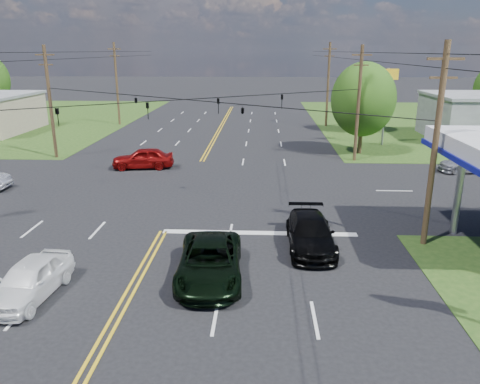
# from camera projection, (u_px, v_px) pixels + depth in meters

# --- Properties ---
(ground) EXTENTS (280.00, 280.00, 0.00)m
(ground) POSITION_uv_depth(u_px,v_px,m) (187.00, 188.00, 32.00)
(ground) COLOR black
(ground) RESTS_ON ground
(stop_bar) EXTENTS (10.00, 0.50, 0.02)m
(stop_bar) POSITION_uv_depth(u_px,v_px,m) (259.00, 233.00, 24.13)
(stop_bar) COLOR silver
(stop_bar) RESTS_ON ground
(pole_se) EXTENTS (1.60, 0.28, 9.50)m
(pole_se) POSITION_uv_depth(u_px,v_px,m) (435.00, 145.00, 21.38)
(pole_se) COLOR #3C2619
(pole_se) RESTS_ON ground
(pole_nw) EXTENTS (1.60, 0.28, 9.50)m
(pole_nw) POSITION_uv_depth(u_px,v_px,m) (50.00, 101.00, 39.76)
(pole_nw) COLOR #3C2619
(pole_nw) RESTS_ON ground
(pole_ne) EXTENTS (1.60, 0.28, 9.50)m
(pole_ne) POSITION_uv_depth(u_px,v_px,m) (358.00, 103.00, 38.58)
(pole_ne) COLOR #3C2619
(pole_ne) RESTS_ON ground
(pole_left_far) EXTENTS (1.60, 0.28, 10.00)m
(pole_left_far) POSITION_uv_depth(u_px,v_px,m) (117.00, 83.00, 57.84)
(pole_left_far) COLOR #3C2619
(pole_left_far) RESTS_ON ground
(pole_right_far) EXTENTS (1.60, 0.28, 10.00)m
(pole_right_far) POSITION_uv_depth(u_px,v_px,m) (328.00, 84.00, 56.67)
(pole_right_far) COLOR #3C2619
(pole_right_far) RESTS_ON ground
(span_wire_signals) EXTENTS (26.00, 18.00, 1.13)m
(span_wire_signals) POSITION_uv_depth(u_px,v_px,m) (184.00, 100.00, 30.25)
(span_wire_signals) COLOR black
(span_wire_signals) RESTS_ON ground
(power_lines) EXTENTS (26.04, 100.00, 0.64)m
(power_lines) POSITION_uv_depth(u_px,v_px,m) (177.00, 58.00, 27.59)
(power_lines) COLOR black
(power_lines) RESTS_ON ground
(tree_right_a) EXTENTS (5.70, 5.70, 8.18)m
(tree_right_a) POSITION_uv_depth(u_px,v_px,m) (363.00, 100.00, 41.42)
(tree_right_a) COLOR #3C2619
(tree_right_a) RESTS_ON ground
(tree_right_b) EXTENTS (4.94, 4.94, 7.09)m
(tree_right_b) POSITION_uv_depth(u_px,v_px,m) (363.00, 95.00, 52.96)
(tree_right_b) COLOR #3C2619
(tree_right_b) RESTS_ON ground
(pickup_dkgreen) EXTENTS (2.86, 5.70, 1.55)m
(pickup_dkgreen) POSITION_uv_depth(u_px,v_px,m) (210.00, 262.00, 19.11)
(pickup_dkgreen) COLOR black
(pickup_dkgreen) RESTS_ON ground
(suv_black) EXTENTS (2.17, 5.22, 1.51)m
(suv_black) POSITION_uv_depth(u_px,v_px,m) (310.00, 233.00, 22.15)
(suv_black) COLOR black
(suv_black) RESTS_ON ground
(pickup_white) EXTENTS (2.14, 4.50, 1.49)m
(pickup_white) POSITION_uv_depth(u_px,v_px,m) (30.00, 279.00, 17.69)
(pickup_white) COLOR white
(pickup_white) RESTS_ON ground
(sedan_red) EXTENTS (5.04, 2.59, 1.64)m
(sedan_red) POSITION_uv_depth(u_px,v_px,m) (143.00, 158.00, 37.21)
(sedan_red) COLOR maroon
(sedan_red) RESTS_ON ground
(sedan_far) EXTENTS (5.05, 2.50, 1.41)m
(sedan_far) POSITION_uv_depth(u_px,v_px,m) (471.00, 163.00, 36.09)
(sedan_far) COLOR silver
(sedan_far) RESTS_ON ground
(polesign_ne) EXTENTS (2.06, 0.60, 7.46)m
(polesign_ne) POSITION_uv_depth(u_px,v_px,m) (387.00, 86.00, 44.88)
(polesign_ne) COLOR #A5A5AA
(polesign_ne) RESTS_ON ground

